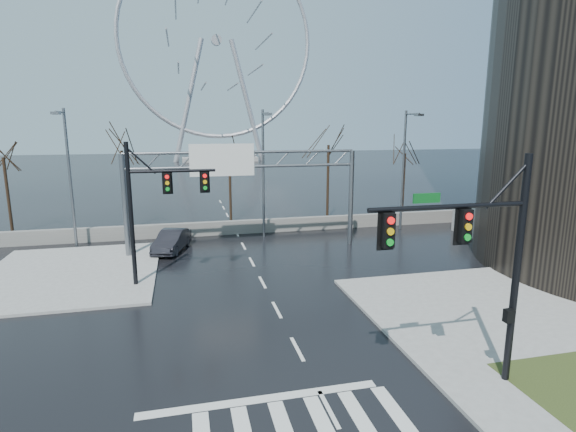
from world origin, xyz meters
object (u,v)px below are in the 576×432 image
object	(u,v)px
signal_mast_near	(484,252)
car	(172,241)
signal_mast_far	(152,201)
ferris_wheel	(217,49)
sign_gantry	(239,179)

from	to	relation	value
signal_mast_near	car	world-z (taller)	signal_mast_near
signal_mast_far	ferris_wheel	bearing A→B (deg)	82.80
ferris_wheel	car	size ratio (longest dim) A/B	11.11
car	signal_mast_far	bearing A→B (deg)	-78.48
sign_gantry	ferris_wheel	bearing A→B (deg)	86.16
signal_mast_near	signal_mast_far	xyz separation A→B (m)	(-11.01, 13.00, -0.04)
sign_gantry	car	bearing A→B (deg)	168.79
signal_mast_near	sign_gantry	bearing A→B (deg)	106.19
signal_mast_far	ferris_wheel	distance (m)	89.30
ferris_wheel	sign_gantry	bearing A→B (deg)	-93.84
signal_mast_near	sign_gantry	xyz separation A→B (m)	(-5.52, 19.00, 0.31)
signal_mast_near	sign_gantry	distance (m)	19.79
ferris_wheel	car	xyz separation A→B (m)	(-10.14, -79.10, -25.38)
signal_mast_near	car	distance (m)	22.81
signal_mast_near	car	xyz separation A→B (m)	(-10.28, 19.94, -4.12)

